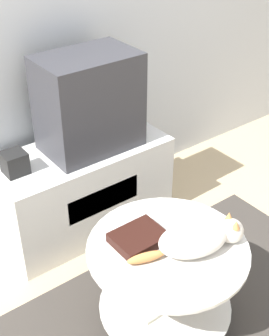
# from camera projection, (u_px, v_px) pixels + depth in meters

# --- Properties ---
(ground_plane) EXTENTS (12.00, 12.00, 0.00)m
(ground_plane) POSITION_uv_depth(u_px,v_px,m) (187.00, 321.00, 2.29)
(ground_plane) COLOR tan
(rug) EXTENTS (1.89, 1.13, 0.02)m
(rug) POSITION_uv_depth(u_px,v_px,m) (187.00, 319.00, 2.29)
(rug) COLOR #3D3833
(rug) RESTS_ON ground_plane
(tv_stand) EXTENTS (1.01, 0.46, 0.53)m
(tv_stand) POSITION_uv_depth(u_px,v_px,m) (83.00, 188.00, 2.77)
(tv_stand) COLOR silver
(tv_stand) RESTS_ON ground_plane
(tv) EXTENTS (0.52, 0.35, 0.54)m
(tv) POSITION_uv_depth(u_px,v_px,m) (89.00, 103.00, 2.51)
(tv) COLOR #333338
(tv) RESTS_ON tv_stand
(speaker) EXTENTS (0.12, 0.12, 0.12)m
(speaker) POSITION_uv_depth(u_px,v_px,m) (15.00, 163.00, 2.40)
(speaker) COLOR black
(speaker) RESTS_ON tv_stand
(coffee_table) EXTENTS (0.71, 0.71, 0.48)m
(coffee_table) POSITION_uv_depth(u_px,v_px,m) (166.00, 276.00, 2.12)
(coffee_table) COLOR #B2B2B7
(coffee_table) RESTS_ON rug
(dvd_box) EXTENTS (0.22, 0.18, 0.04)m
(dvd_box) POSITION_uv_depth(u_px,v_px,m) (139.00, 238.00, 2.03)
(dvd_box) COLOR black
(dvd_box) RESTS_ON coffee_table
(cat) EXTENTS (0.52, 0.27, 0.13)m
(cat) POSITION_uv_depth(u_px,v_px,m) (198.00, 238.00, 1.97)
(cat) COLOR silver
(cat) RESTS_ON coffee_table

